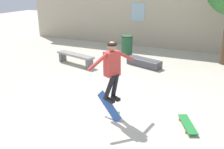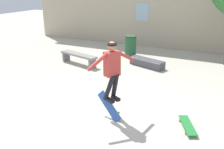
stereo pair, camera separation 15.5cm
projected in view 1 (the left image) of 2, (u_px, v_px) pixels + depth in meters
name	position (u px, v px, depth m)	size (l,w,h in m)	color
ground_plane	(97.00, 114.00, 6.29)	(40.00, 40.00, 0.00)	beige
park_bench	(75.00, 57.00, 10.00)	(1.83, 0.81, 0.45)	gray
skate_ledge	(144.00, 63.00, 9.86)	(1.50, 0.86, 0.31)	#4C4C51
trash_bin	(127.00, 45.00, 11.27)	(0.55, 0.55, 0.90)	#235633
skater	(112.00, 66.00, 5.68)	(0.68, 1.20, 1.43)	#B23833
skateboard_flipping	(109.00, 106.00, 6.05)	(0.75, 0.33, 0.66)	#2D519E
skateboard_resting	(188.00, 124.00, 5.71)	(0.56, 0.88, 0.08)	#237F38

